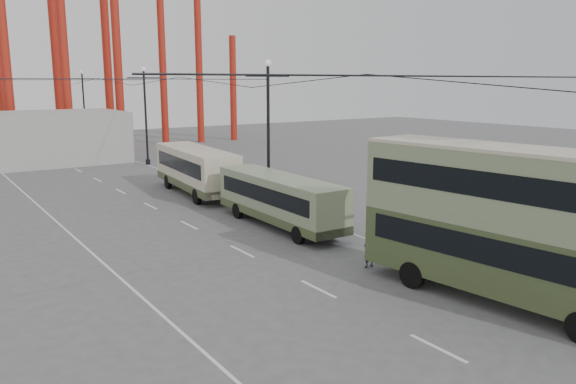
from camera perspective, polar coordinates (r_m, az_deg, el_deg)
ground at (r=20.16m, az=12.49°, el=-12.40°), size 160.00×160.00×0.00m
road_markings at (r=35.55m, az=-12.29°, el=-2.03°), size 12.52×120.00×0.01m
lamp_post_mid at (r=36.22m, az=-2.01°, el=5.95°), size 3.20×0.44×9.32m
lamp_post_far at (r=56.01m, az=-14.25°, el=7.47°), size 3.20×0.44×9.32m
lamp_post_distant at (r=77.01m, az=-20.00°, el=8.07°), size 3.20×0.44×9.32m
fairground_shed at (r=60.23m, az=-26.95°, el=4.76°), size 22.00×10.00×5.00m
double_decker_bus at (r=21.50m, az=21.17°, el=-2.40°), size 3.96×10.91×5.73m
single_decker_green at (r=31.04m, az=-0.86°, el=-0.66°), size 2.52×10.09×2.84m
single_decker_cream at (r=40.69m, az=-9.34°, el=2.36°), size 3.62×10.70×3.26m
pedestrian at (r=24.76m, az=8.23°, el=-5.84°), size 0.57×0.38×1.55m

